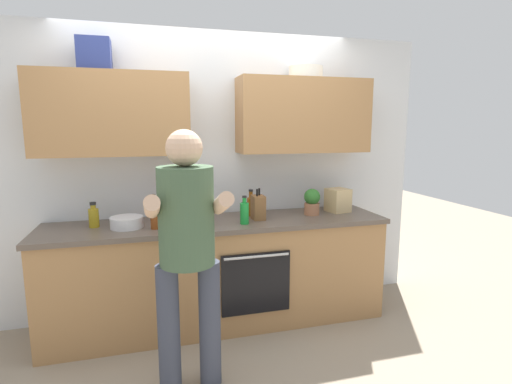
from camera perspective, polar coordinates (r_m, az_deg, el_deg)
name	(u,v)px	position (r m, az deg, el deg)	size (l,w,h in m)	color
ground_plane	(221,321)	(3.61, -5.15, -18.26)	(12.00, 12.00, 0.00)	gray
back_wall_unit	(212,147)	(3.47, -6.38, 6.47)	(4.00, 0.38, 2.50)	silver
counter	(220,272)	(3.42, -5.24, -11.56)	(2.84, 0.67, 0.90)	#A37547
person_standing	(187,242)	(2.46, -10.00, -7.13)	(0.49, 0.45, 1.66)	#383D4C
bottle_oil	(94,217)	(3.32, -22.54, -3.34)	(0.08, 0.08, 0.20)	olive
bottle_juice	(176,211)	(3.19, -11.54, -2.76)	(0.05, 0.05, 0.27)	orange
bottle_soy	(210,215)	(3.11, -6.77, -3.39)	(0.05, 0.05, 0.22)	black
bottle_wine	(194,208)	(3.14, -9.08, -2.35)	(0.07, 0.07, 0.35)	#471419
bottle_hotsauce	(188,209)	(3.32, -9.83, -2.51)	(0.08, 0.08, 0.24)	red
bottle_syrup	(251,205)	(3.46, -0.76, -1.95)	(0.07, 0.07, 0.23)	#8C4C14
bottle_soda	(244,212)	(3.17, -1.69, -3.00)	(0.07, 0.07, 0.23)	#198C33
bottle_vinegar	(154,215)	(3.11, -14.58, -3.21)	(0.06, 0.06, 0.27)	brown
cup_ceramic	(161,216)	(3.34, -13.60, -3.39)	(0.09, 0.09, 0.10)	#BF4C47
mixing_bowl	(127,222)	(3.22, -18.29, -4.21)	(0.25, 0.25, 0.09)	silver
knife_block	(258,207)	(3.32, 0.32, -2.25)	(0.10, 0.14, 0.26)	brown
potted_herb	(312,202)	(3.53, 8.15, -1.38)	(0.14, 0.14, 0.23)	#9E6647
grocery_bag_bread	(338,200)	(3.70, 11.83, -1.17)	(0.18, 0.18, 0.21)	tan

